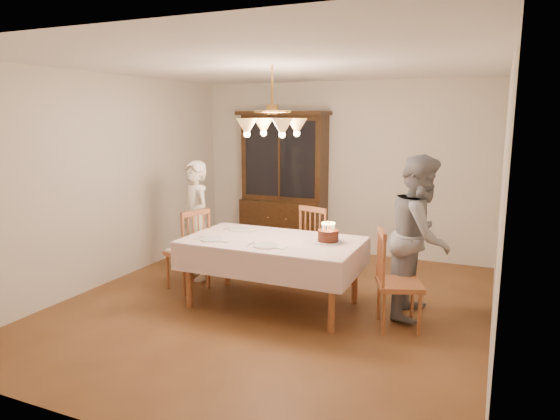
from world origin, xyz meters
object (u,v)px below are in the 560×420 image
at_px(dining_table, 273,246).
at_px(china_hutch, 284,184).
at_px(birthday_cake, 328,237).
at_px(elderly_woman, 195,221).
at_px(chair_far_side, 321,248).

height_order(dining_table, china_hutch, china_hutch).
bearing_deg(birthday_cake, elderly_woman, 169.42).
bearing_deg(china_hutch, dining_table, -69.63).
height_order(china_hutch, birthday_cake, china_hutch).
bearing_deg(elderly_woman, chair_far_side, 50.48).
distance_m(dining_table, china_hutch, 2.43).
distance_m(china_hutch, elderly_woman, 1.87).
bearing_deg(china_hutch, chair_far_side, -50.58).
relative_size(dining_table, birthday_cake, 6.33).
bearing_deg(dining_table, birthday_cake, 10.85).
distance_m(china_hutch, chair_far_side, 1.78).
relative_size(dining_table, chair_far_side, 1.90).
distance_m(china_hutch, birthday_cake, 2.59).
bearing_deg(chair_far_side, china_hutch, 129.42).
bearing_deg(birthday_cake, china_hutch, 123.83).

